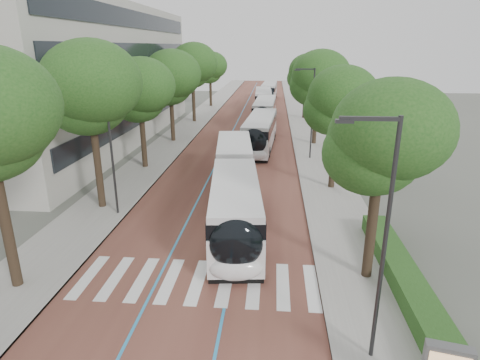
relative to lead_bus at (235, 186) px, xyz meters
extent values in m
plane|color=#51544C|center=(-1.06, -9.23, -1.63)|extent=(160.00, 160.00, 0.00)
cube|color=brown|center=(-1.06, 30.77, -1.62)|extent=(11.00, 140.00, 0.02)
cube|color=gray|center=(-8.56, 30.77, -1.57)|extent=(4.00, 140.00, 0.12)
cube|color=gray|center=(6.44, 30.77, -1.57)|extent=(4.00, 140.00, 0.12)
cube|color=gray|center=(-6.66, 30.77, -1.57)|extent=(0.20, 140.00, 0.14)
cube|color=gray|center=(4.54, 30.77, -1.57)|extent=(0.20, 140.00, 0.14)
cube|color=silver|center=(-5.86, -8.23, -1.60)|extent=(0.55, 3.60, 0.01)
cube|color=silver|center=(-4.61, -8.23, -1.60)|extent=(0.55, 3.60, 0.01)
cube|color=silver|center=(-3.36, -8.23, -1.60)|extent=(0.55, 3.60, 0.01)
cube|color=silver|center=(-2.11, -8.23, -1.60)|extent=(0.55, 3.60, 0.01)
cube|color=silver|center=(-0.86, -8.23, -1.60)|extent=(0.55, 3.60, 0.01)
cube|color=silver|center=(0.39, -8.23, -1.60)|extent=(0.55, 3.60, 0.01)
cube|color=silver|center=(1.64, -8.23, -1.60)|extent=(0.55, 3.60, 0.01)
cube|color=silver|center=(2.89, -8.23, -1.60)|extent=(0.55, 3.60, 0.01)
cube|color=silver|center=(4.14, -8.23, -1.60)|extent=(0.55, 3.60, 0.01)
cube|color=#2685BF|center=(-2.66, 30.77, -1.60)|extent=(0.12, 126.00, 0.01)
cube|color=#2685BF|center=(0.54, 30.77, -1.60)|extent=(0.12, 126.00, 0.01)
cube|color=#A39F97|center=(-20.56, 18.77, 5.37)|extent=(18.00, 40.00, 14.00)
cube|color=black|center=(-11.51, 18.77, 1.37)|extent=(0.12, 38.00, 1.60)
cube|color=black|center=(-11.51, 18.77, 4.57)|extent=(0.12, 38.00, 1.60)
cube|color=black|center=(-11.51, 18.77, 7.77)|extent=(0.12, 38.00, 1.60)
cube|color=black|center=(-11.51, 18.77, 10.77)|extent=(0.12, 38.00, 1.60)
cube|color=#1E4317|center=(8.04, -9.23, -1.11)|extent=(1.20, 14.00, 0.80)
cylinder|color=#2A2A2C|center=(5.74, -12.23, 2.49)|extent=(0.14, 0.14, 8.00)
cube|color=#2A2A2C|center=(4.94, -12.23, 6.39)|extent=(1.70, 0.12, 0.12)
cube|color=#2A2A2C|center=(4.24, -12.23, 6.31)|extent=(0.50, 0.20, 0.10)
cylinder|color=#2A2A2C|center=(5.74, 12.77, 2.49)|extent=(0.14, 0.14, 8.00)
cube|color=#2A2A2C|center=(4.94, 12.77, 6.39)|extent=(1.70, 0.12, 0.12)
cube|color=#2A2A2C|center=(4.24, 12.77, 6.31)|extent=(0.50, 0.20, 0.10)
cylinder|color=#2A2A2C|center=(-7.16, -1.23, 2.49)|extent=(0.14, 0.14, 8.00)
cylinder|color=black|center=(-8.56, -9.23, 0.93)|extent=(0.44, 0.44, 5.11)
cylinder|color=black|center=(-8.56, -0.23, 0.97)|extent=(0.44, 0.44, 5.20)
ellipsoid|color=#1A4616|center=(-8.56, -0.23, 5.70)|extent=(5.79, 5.79, 4.92)
cylinder|color=black|center=(-8.56, 8.77, 0.61)|extent=(0.44, 0.44, 4.47)
ellipsoid|color=#1A4616|center=(-8.56, 8.77, 4.68)|extent=(5.34, 5.34, 4.54)
cylinder|color=black|center=(-8.56, 18.77, 0.70)|extent=(0.44, 0.44, 4.65)
ellipsoid|color=#1A4616|center=(-8.56, 18.77, 4.92)|extent=(6.00, 6.00, 5.10)
cylinder|color=black|center=(-8.56, 30.77, 0.94)|extent=(0.44, 0.44, 5.14)
ellipsoid|color=#1A4616|center=(-8.56, 30.77, 5.62)|extent=(6.18, 6.18, 5.25)
cylinder|color=black|center=(-8.56, 45.77, 0.59)|extent=(0.44, 0.44, 4.45)
ellipsoid|color=#1A4616|center=(-8.56, 45.77, 4.64)|extent=(5.30, 5.30, 4.50)
cylinder|color=black|center=(6.64, -7.23, 0.57)|extent=(0.44, 0.44, 4.40)
ellipsoid|color=#1A4616|center=(6.64, -7.23, 4.58)|extent=(4.75, 4.75, 4.04)
cylinder|color=black|center=(6.64, 4.77, 0.56)|extent=(0.44, 0.44, 4.37)
ellipsoid|color=#1A4616|center=(6.64, 4.77, 4.53)|extent=(4.75, 4.75, 4.04)
cylinder|color=black|center=(6.64, 18.77, 0.71)|extent=(0.44, 0.44, 4.67)
ellipsoid|color=#1A4616|center=(6.64, 18.77, 4.95)|extent=(5.92, 5.92, 5.03)
cylinder|color=black|center=(6.64, 34.77, 0.54)|extent=(0.44, 0.44, 4.34)
ellipsoid|color=#1A4616|center=(6.64, 34.77, 4.49)|extent=(5.44, 5.44, 4.62)
cylinder|color=black|center=(-0.13, 1.29, 0.15)|extent=(2.38, 1.13, 2.30)
cube|color=silver|center=(0.39, -3.81, -0.37)|extent=(3.44, 9.57, 1.82)
cube|color=black|center=(0.39, -3.81, 0.77)|extent=(3.46, 9.38, 0.97)
cube|color=#BDBDBF|center=(0.39, -3.81, 1.42)|extent=(3.38, 9.38, 0.31)
cube|color=black|center=(0.39, -3.81, -1.45)|extent=(3.36, 9.19, 0.35)
cube|color=silver|center=(-0.57, 5.59, -0.37)|extent=(3.28, 7.96, 1.82)
cube|color=black|center=(-0.57, 5.59, 0.77)|extent=(3.30, 7.81, 0.97)
cube|color=#BDBDBF|center=(-0.57, 5.59, 1.42)|extent=(3.21, 7.80, 0.31)
cube|color=black|center=(-0.57, 5.59, -1.45)|extent=(3.20, 7.64, 0.35)
ellipsoid|color=black|center=(0.86, -8.32, 0.38)|extent=(2.45, 1.33, 2.28)
ellipsoid|color=silver|center=(0.86, -8.37, -0.76)|extent=(2.44, 1.24, 1.14)
cylinder|color=black|center=(-0.50, -6.19, -1.13)|extent=(0.40, 1.03, 1.00)
cylinder|color=black|center=(1.75, -5.96, -1.13)|extent=(0.40, 1.03, 1.00)
cylinder|color=black|center=(-1.87, 7.14, -1.13)|extent=(0.40, 1.03, 1.00)
cylinder|color=black|center=(0.38, 7.37, -1.13)|extent=(0.40, 1.03, 1.00)
cylinder|color=black|center=(-1.05, -0.86, -1.13)|extent=(0.40, 1.03, 1.00)
cylinder|color=black|center=(1.20, -0.63, -1.13)|extent=(0.40, 1.03, 1.00)
cube|color=silver|center=(1.01, 16.64, -0.37)|extent=(3.24, 12.13, 1.82)
cube|color=black|center=(1.01, 16.64, 0.77)|extent=(3.26, 11.89, 0.97)
cube|color=#BDBDBF|center=(1.01, 16.64, 1.42)|extent=(3.17, 11.89, 0.31)
cube|color=black|center=(1.01, 16.64, -1.45)|extent=(3.16, 11.65, 0.35)
ellipsoid|color=black|center=(0.64, 10.80, 0.38)|extent=(2.41, 1.24, 2.28)
ellipsoid|color=silver|center=(0.64, 10.75, -0.76)|extent=(2.41, 1.14, 1.14)
cylinder|color=black|center=(-0.34, 13.12, -1.13)|extent=(0.36, 1.02, 1.00)
cylinder|color=black|center=(1.91, 12.98, -1.13)|extent=(0.36, 1.02, 1.00)
cylinder|color=black|center=(0.12, 20.50, -1.13)|extent=(0.36, 1.02, 1.00)
cylinder|color=black|center=(2.37, 20.36, -1.13)|extent=(0.36, 1.02, 1.00)
cube|color=silver|center=(1.11, 30.14, -0.37)|extent=(2.88, 12.07, 1.82)
cube|color=black|center=(1.11, 30.14, 0.77)|extent=(2.91, 11.83, 0.97)
cube|color=#BDBDBF|center=(1.11, 30.14, 1.42)|extent=(2.82, 11.83, 0.31)
cube|color=black|center=(1.11, 30.14, -1.45)|extent=(2.81, 11.59, 0.35)
ellipsoid|color=black|center=(0.93, 24.29, 0.38)|extent=(2.38, 1.17, 2.28)
ellipsoid|color=silver|center=(0.93, 24.24, -0.76)|extent=(2.38, 1.07, 1.14)
cylinder|color=black|center=(-0.13, 26.57, -1.13)|extent=(0.33, 1.01, 1.00)
cylinder|color=black|center=(2.13, 26.50, -1.13)|extent=(0.33, 1.01, 1.00)
cylinder|color=black|center=(0.11, 33.97, -1.13)|extent=(0.33, 1.01, 1.00)
cylinder|color=black|center=(2.36, 33.90, -1.13)|extent=(0.33, 1.01, 1.00)
cube|color=silver|center=(0.57, 42.52, -0.37)|extent=(2.89, 12.07, 1.82)
cube|color=black|center=(0.57, 42.52, 0.77)|extent=(2.92, 11.84, 0.97)
cube|color=#BDBDBF|center=(0.57, 42.52, 1.42)|extent=(2.83, 11.83, 0.31)
cube|color=black|center=(0.57, 42.52, -1.45)|extent=(2.82, 11.59, 0.35)
ellipsoid|color=black|center=(0.76, 36.67, 0.38)|extent=(2.38, 1.18, 2.28)
ellipsoid|color=silver|center=(0.76, 36.62, -0.76)|extent=(2.38, 1.08, 1.14)
cylinder|color=black|center=(-0.44, 38.89, -1.13)|extent=(0.33, 1.01, 1.00)
cylinder|color=black|center=(1.81, 38.96, -1.13)|extent=(0.33, 1.01, 1.00)
cylinder|color=black|center=(-0.68, 46.28, -1.13)|extent=(0.33, 1.01, 1.00)
cylinder|color=black|center=(1.57, 46.36, -1.13)|extent=(0.33, 1.01, 1.00)
cube|color=silver|center=(1.33, 55.08, -0.37)|extent=(2.97, 12.09, 1.82)
cube|color=black|center=(1.33, 55.08, 0.77)|extent=(3.00, 11.85, 0.97)
cube|color=#BDBDBF|center=(1.33, 55.08, 1.42)|extent=(2.91, 11.85, 0.31)
cube|color=black|center=(1.33, 55.08, -1.45)|extent=(2.90, 11.61, 0.35)
ellipsoid|color=black|center=(1.10, 49.23, 0.38)|extent=(2.39, 1.19, 2.28)
ellipsoid|color=silver|center=(1.10, 49.18, -0.76)|extent=(2.39, 1.09, 1.14)
cylinder|color=black|center=(0.06, 51.53, -1.13)|extent=(0.34, 1.01, 1.00)
cylinder|color=black|center=(2.32, 51.44, -1.13)|extent=(0.34, 1.01, 1.00)
cylinder|color=black|center=(0.35, 58.92, -1.13)|extent=(0.34, 1.01, 1.00)
cylinder|color=black|center=(2.61, 58.83, -1.13)|extent=(0.34, 1.01, 1.00)
camera|label=1|loc=(2.29, -23.40, 8.27)|focal=30.00mm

